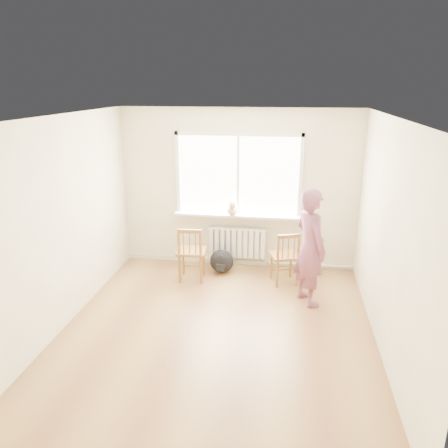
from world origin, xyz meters
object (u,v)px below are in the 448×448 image
at_px(cat, 232,209).
at_px(backpack, 222,261).
at_px(chair_left, 191,254).
at_px(chair_right, 286,258).
at_px(person, 310,247).

bearing_deg(cat, backpack, -131.47).
bearing_deg(chair_left, chair_right, -180.00).
bearing_deg(backpack, cat, 55.24).
bearing_deg(chair_left, cat, -138.22).
relative_size(chair_right, backpack, 2.19).
relative_size(person, cat, 3.93).
bearing_deg(backpack, chair_right, -14.94).
relative_size(person, backpack, 4.26).
height_order(chair_left, chair_right, chair_left).
xyz_separation_m(person, cat, (-1.25, 1.06, 0.22)).
height_order(chair_left, person, person).
distance_m(chair_left, backpack, 0.63).
height_order(chair_right, person, person).
xyz_separation_m(chair_right, person, (0.33, -0.56, 0.41)).
height_order(person, backpack, person).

